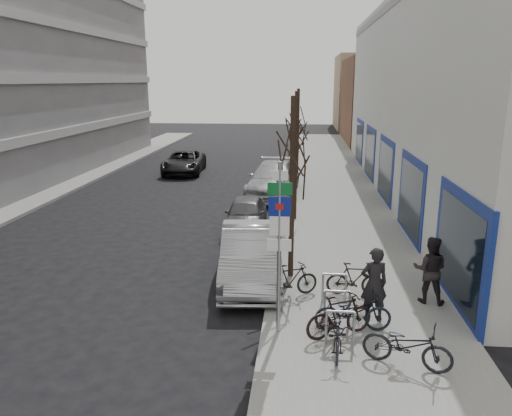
% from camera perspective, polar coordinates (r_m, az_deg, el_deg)
% --- Properties ---
extents(ground, '(120.00, 120.00, 0.00)m').
position_cam_1_polar(ground, '(12.58, -8.77, -13.82)').
color(ground, black).
rests_on(ground, ground).
extents(sidewalk_east, '(5.00, 70.00, 0.15)m').
position_cam_1_polar(sidewalk_east, '(21.60, 9.45, -1.50)').
color(sidewalk_east, slate).
rests_on(sidewalk_east, ground).
extents(brick_building_far, '(12.00, 14.00, 8.00)m').
position_cam_1_polar(brick_building_far, '(51.77, 16.96, 11.64)').
color(brick_building_far, brown).
rests_on(brick_building_far, ground).
extents(tan_building_far, '(13.00, 12.00, 9.00)m').
position_cam_1_polar(tan_building_far, '(66.60, 14.88, 12.68)').
color(tan_building_far, '#937A5B').
rests_on(tan_building_far, ground).
extents(highway_sign_pole, '(0.55, 0.10, 4.20)m').
position_cam_1_polar(highway_sign_pole, '(11.27, 2.67, -3.47)').
color(highway_sign_pole, gray).
rests_on(highway_sign_pole, ground).
extents(bike_rack, '(0.66, 2.26, 0.83)m').
position_cam_1_polar(bike_rack, '(12.52, 9.24, -10.61)').
color(bike_rack, gray).
rests_on(bike_rack, sidewalk_east).
extents(tree_near, '(1.80, 1.80, 5.50)m').
position_cam_1_polar(tree_near, '(14.35, 4.23, 7.11)').
color(tree_near, black).
rests_on(tree_near, ground).
extents(tree_mid, '(1.80, 1.80, 5.50)m').
position_cam_1_polar(tree_mid, '(20.81, 4.62, 9.35)').
color(tree_mid, black).
rests_on(tree_mid, ground).
extents(tree_far, '(1.80, 1.80, 5.50)m').
position_cam_1_polar(tree_far, '(27.29, 4.82, 10.52)').
color(tree_far, black).
rests_on(tree_far, ground).
extents(meter_front, '(0.10, 0.08, 1.27)m').
position_cam_1_polar(meter_front, '(14.63, 2.19, -5.59)').
color(meter_front, gray).
rests_on(meter_front, sidewalk_east).
extents(meter_mid, '(0.10, 0.08, 1.27)m').
position_cam_1_polar(meter_mid, '(19.88, 3.07, -0.19)').
color(meter_mid, gray).
rests_on(meter_mid, sidewalk_east).
extents(meter_back, '(0.10, 0.08, 1.27)m').
position_cam_1_polar(meter_back, '(25.24, 3.59, 2.93)').
color(meter_back, gray).
rests_on(meter_back, sidewalk_east).
extents(bike_near_left, '(0.59, 1.63, 0.98)m').
position_cam_1_polar(bike_near_left, '(11.27, 9.40, -13.72)').
color(bike_near_left, black).
rests_on(bike_near_left, sidewalk_east).
extents(bike_near_right, '(1.79, 1.26, 1.06)m').
position_cam_1_polar(bike_near_right, '(11.87, 9.53, -11.98)').
color(bike_near_right, black).
rests_on(bike_near_right, sidewalk_east).
extents(bike_mid_curb, '(1.86, 0.71, 1.11)m').
position_cam_1_polar(bike_mid_curb, '(12.16, 11.04, -11.25)').
color(bike_mid_curb, black).
rests_on(bike_mid_curb, sidewalk_east).
extents(bike_mid_inner, '(1.64, 1.13, 0.97)m').
position_cam_1_polar(bike_mid_inner, '(13.77, 4.03, -8.19)').
color(bike_mid_inner, black).
rests_on(bike_mid_inner, sidewalk_east).
extents(bike_far_curb, '(1.91, 1.13, 1.12)m').
position_cam_1_polar(bike_far_curb, '(11.03, 16.93, -14.41)').
color(bike_far_curb, black).
rests_on(bike_far_curb, sidewalk_east).
extents(bike_far_inner, '(1.59, 0.49, 0.96)m').
position_cam_1_polar(bike_far_inner, '(14.09, 11.25, -7.92)').
color(bike_far_inner, black).
rests_on(bike_far_inner, sidewalk_east).
extents(parked_car_front, '(2.22, 5.15, 1.65)m').
position_cam_1_polar(parked_car_front, '(15.06, -0.60, -5.36)').
color(parked_car_front, '#98989C').
rests_on(parked_car_front, ground).
extents(parked_car_mid, '(1.64, 3.95, 1.34)m').
position_cam_1_polar(parked_car_mid, '(20.21, -1.19, -0.66)').
color(parked_car_mid, '#47474B').
rests_on(parked_car_mid, ground).
extents(parked_car_back, '(2.84, 6.10, 1.72)m').
position_cam_1_polar(parked_car_back, '(26.31, 2.02, 3.30)').
color(parked_car_back, '#A9A8AD').
rests_on(parked_car_back, ground).
extents(lane_car, '(2.77, 5.37, 1.45)m').
position_cam_1_polar(lane_car, '(33.16, -8.22, 5.22)').
color(lane_car, black).
rests_on(lane_car, ground).
extents(pedestrian_near, '(0.76, 0.58, 1.88)m').
position_cam_1_polar(pedestrian_near, '(12.64, 13.33, -8.45)').
color(pedestrian_near, black).
rests_on(pedestrian_near, sidewalk_east).
extents(pedestrian_far, '(0.77, 0.62, 1.84)m').
position_cam_1_polar(pedestrian_far, '(14.04, 19.27, -6.63)').
color(pedestrian_far, black).
rests_on(pedestrian_far, sidewalk_east).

